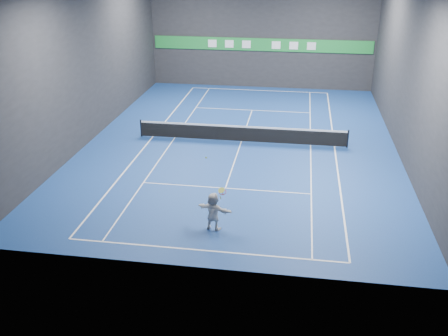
# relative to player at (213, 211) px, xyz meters

# --- Properties ---
(ground) EXTENTS (26.00, 26.00, 0.00)m
(ground) POSITION_rel_player_xyz_m (-0.08, 10.24, -0.82)
(ground) COLOR navy
(ground) RESTS_ON ground
(wall_back) EXTENTS (18.00, 0.10, 9.00)m
(wall_back) POSITION_rel_player_xyz_m (-0.08, 23.24, 3.68)
(wall_back) COLOR #262629
(wall_back) RESTS_ON ground
(wall_front) EXTENTS (18.00, 0.10, 9.00)m
(wall_front) POSITION_rel_player_xyz_m (-0.08, -2.76, 3.68)
(wall_front) COLOR #262629
(wall_front) RESTS_ON ground
(wall_left) EXTENTS (0.10, 26.00, 9.00)m
(wall_left) POSITION_rel_player_xyz_m (-9.08, 10.24, 3.68)
(wall_left) COLOR #262629
(wall_left) RESTS_ON ground
(wall_right) EXTENTS (0.10, 26.00, 9.00)m
(wall_right) POSITION_rel_player_xyz_m (8.92, 10.24, 3.68)
(wall_right) COLOR #262629
(wall_right) RESTS_ON ground
(baseline_near) EXTENTS (10.98, 0.08, 0.01)m
(baseline_near) POSITION_rel_player_xyz_m (-0.08, -1.65, -0.82)
(baseline_near) COLOR white
(baseline_near) RESTS_ON ground
(baseline_far) EXTENTS (10.98, 0.08, 0.01)m
(baseline_far) POSITION_rel_player_xyz_m (-0.08, 22.13, -0.82)
(baseline_far) COLOR white
(baseline_far) RESTS_ON ground
(sideline_doubles_left) EXTENTS (0.08, 23.78, 0.01)m
(sideline_doubles_left) POSITION_rel_player_xyz_m (-5.57, 10.24, -0.82)
(sideline_doubles_left) COLOR white
(sideline_doubles_left) RESTS_ON ground
(sideline_doubles_right) EXTENTS (0.08, 23.78, 0.01)m
(sideline_doubles_right) POSITION_rel_player_xyz_m (5.41, 10.24, -0.82)
(sideline_doubles_right) COLOR white
(sideline_doubles_right) RESTS_ON ground
(sideline_singles_left) EXTENTS (0.06, 23.78, 0.01)m
(sideline_singles_left) POSITION_rel_player_xyz_m (-4.19, 10.24, -0.82)
(sideline_singles_left) COLOR white
(sideline_singles_left) RESTS_ON ground
(sideline_singles_right) EXTENTS (0.06, 23.78, 0.01)m
(sideline_singles_right) POSITION_rel_player_xyz_m (4.03, 10.24, -0.82)
(sideline_singles_right) COLOR white
(sideline_singles_right) RESTS_ON ground
(service_line_near) EXTENTS (8.23, 0.06, 0.01)m
(service_line_near) POSITION_rel_player_xyz_m (-0.08, 3.84, -0.82)
(service_line_near) COLOR white
(service_line_near) RESTS_ON ground
(service_line_far) EXTENTS (8.23, 0.06, 0.01)m
(service_line_far) POSITION_rel_player_xyz_m (-0.08, 16.64, -0.82)
(service_line_far) COLOR white
(service_line_far) RESTS_ON ground
(center_service_line) EXTENTS (0.06, 12.80, 0.01)m
(center_service_line) POSITION_rel_player_xyz_m (-0.08, 10.24, -0.82)
(center_service_line) COLOR white
(center_service_line) RESTS_ON ground
(player) EXTENTS (1.59, 0.90, 1.64)m
(player) POSITION_rel_player_xyz_m (0.00, 0.00, 0.00)
(player) COLOR silver
(player) RESTS_ON ground
(tennis_ball) EXTENTS (0.07, 0.07, 0.07)m
(tennis_ball) POSITION_rel_player_xyz_m (-0.26, -0.03, 2.37)
(tennis_ball) COLOR #D0EF27
(tennis_ball) RESTS_ON player
(tennis_net) EXTENTS (12.50, 0.10, 1.07)m
(tennis_net) POSITION_rel_player_xyz_m (-0.08, 10.24, -0.28)
(tennis_net) COLOR black
(tennis_net) RESTS_ON ground
(sponsor_banner) EXTENTS (17.64, 0.11, 1.00)m
(sponsor_banner) POSITION_rel_player_xyz_m (-0.08, 23.18, 2.68)
(sponsor_banner) COLOR #1E8D36
(sponsor_banner) RESTS_ON wall_back
(tennis_racket) EXTENTS (0.45, 0.40, 0.55)m
(tennis_racket) POSITION_rel_player_xyz_m (0.36, 0.05, 0.87)
(tennis_racket) COLOR red
(tennis_racket) RESTS_ON player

